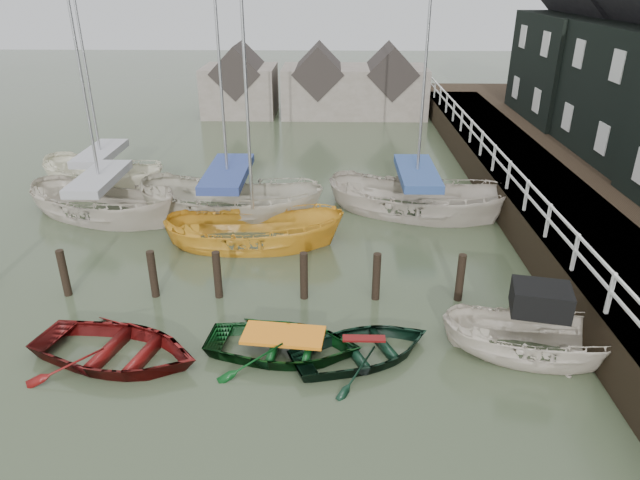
{
  "coord_description": "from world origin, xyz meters",
  "views": [
    {
      "loc": [
        1.98,
        -10.8,
        8.26
      ],
      "look_at": [
        1.62,
        3.85,
        1.4
      ],
      "focal_mm": 32.0,
      "sensor_mm": 36.0,
      "label": 1
    }
  ],
  "objects_px": {
    "rowboat_green": "(284,353)",
    "rowboat_dkgreen": "(363,357)",
    "sailboat_e": "(106,185)",
    "sailboat_d": "(414,211)",
    "sailboat_b": "(230,214)",
    "rowboat_red": "(118,360)",
    "motorboat": "(534,353)",
    "sailboat_a": "(105,215)",
    "sailboat_c": "(254,243)"
  },
  "relations": [
    {
      "from": "rowboat_green",
      "to": "sailboat_b",
      "type": "xyz_separation_m",
      "value": [
        -2.73,
        8.57,
        0.06
      ]
    },
    {
      "from": "rowboat_red",
      "to": "sailboat_e",
      "type": "distance_m",
      "value": 12.88
    },
    {
      "from": "sailboat_b",
      "to": "sailboat_c",
      "type": "xyz_separation_m",
      "value": [
        1.23,
        -2.5,
        -0.04
      ]
    },
    {
      "from": "sailboat_e",
      "to": "rowboat_dkgreen",
      "type": "bearing_deg",
      "value": -113.96
    },
    {
      "from": "sailboat_b",
      "to": "rowboat_green",
      "type": "bearing_deg",
      "value": -148.4
    },
    {
      "from": "sailboat_c",
      "to": "sailboat_e",
      "type": "height_order",
      "value": "sailboat_c"
    },
    {
      "from": "sailboat_b",
      "to": "sailboat_d",
      "type": "bearing_deg",
      "value": -72.61
    },
    {
      "from": "motorboat",
      "to": "sailboat_c",
      "type": "distance_m",
      "value": 9.59
    },
    {
      "from": "rowboat_dkgreen",
      "to": "sailboat_e",
      "type": "distance_m",
      "value": 15.76
    },
    {
      "from": "rowboat_dkgreen",
      "to": "sailboat_a",
      "type": "height_order",
      "value": "sailboat_a"
    },
    {
      "from": "rowboat_green",
      "to": "sailboat_a",
      "type": "bearing_deg",
      "value": 47.83
    },
    {
      "from": "sailboat_d",
      "to": "rowboat_green",
      "type": "bearing_deg",
      "value": 174.65
    },
    {
      "from": "sailboat_d",
      "to": "sailboat_c",
      "type": "bearing_deg",
      "value": 136.88
    },
    {
      "from": "sailboat_b",
      "to": "sailboat_d",
      "type": "relative_size",
      "value": 0.84
    },
    {
      "from": "sailboat_d",
      "to": "sailboat_e",
      "type": "xyz_separation_m",
      "value": [
        -12.85,
        2.66,
        -0.0
      ]
    },
    {
      "from": "sailboat_b",
      "to": "rowboat_red",
      "type": "bearing_deg",
      "value": -173.58
    },
    {
      "from": "motorboat",
      "to": "sailboat_a",
      "type": "relative_size",
      "value": 0.42
    },
    {
      "from": "rowboat_green",
      "to": "sailboat_e",
      "type": "bearing_deg",
      "value": 42.69
    },
    {
      "from": "sailboat_b",
      "to": "rowboat_dkgreen",
      "type": "bearing_deg",
      "value": -137.99
    },
    {
      "from": "rowboat_green",
      "to": "rowboat_dkgreen",
      "type": "distance_m",
      "value": 1.9
    },
    {
      "from": "sailboat_a",
      "to": "sailboat_b",
      "type": "relative_size",
      "value": 1.02
    },
    {
      "from": "sailboat_a",
      "to": "sailboat_e",
      "type": "xyz_separation_m",
      "value": [
        -1.2,
        3.31,
        -0.0
      ]
    },
    {
      "from": "rowboat_dkgreen",
      "to": "sailboat_c",
      "type": "relative_size",
      "value": 0.31
    },
    {
      "from": "rowboat_green",
      "to": "rowboat_dkgreen",
      "type": "relative_size",
      "value": 1.06
    },
    {
      "from": "rowboat_red",
      "to": "rowboat_dkgreen",
      "type": "bearing_deg",
      "value": -73.47
    },
    {
      "from": "rowboat_red",
      "to": "rowboat_green",
      "type": "xyz_separation_m",
      "value": [
        3.9,
        0.35,
        0.0
      ]
    },
    {
      "from": "rowboat_red",
      "to": "sailboat_c",
      "type": "relative_size",
      "value": 0.36
    },
    {
      "from": "rowboat_green",
      "to": "sailboat_e",
      "type": "xyz_separation_m",
      "value": [
        -8.61,
        11.65,
        0.06
      ]
    },
    {
      "from": "motorboat",
      "to": "sailboat_e",
      "type": "distance_m",
      "value": 18.63
    },
    {
      "from": "rowboat_red",
      "to": "sailboat_e",
      "type": "height_order",
      "value": "sailboat_e"
    },
    {
      "from": "sailboat_c",
      "to": "rowboat_green",
      "type": "bearing_deg",
      "value": -166.82
    },
    {
      "from": "motorboat",
      "to": "sailboat_a",
      "type": "xyz_separation_m",
      "value": [
        -13.36,
        8.31,
        -0.03
      ]
    },
    {
      "from": "sailboat_b",
      "to": "sailboat_d",
      "type": "xyz_separation_m",
      "value": [
        6.98,
        0.42,
        0.01
      ]
    },
    {
      "from": "motorboat",
      "to": "sailboat_d",
      "type": "height_order",
      "value": "sailboat_d"
    },
    {
      "from": "sailboat_a",
      "to": "sailboat_c",
      "type": "relative_size",
      "value": 0.99
    },
    {
      "from": "sailboat_a",
      "to": "sailboat_e",
      "type": "bearing_deg",
      "value": 42.6
    },
    {
      "from": "motorboat",
      "to": "rowboat_green",
      "type": "bearing_deg",
      "value": 102.27
    },
    {
      "from": "rowboat_dkgreen",
      "to": "sailboat_e",
      "type": "xyz_separation_m",
      "value": [
        -10.5,
        11.75,
        0.06
      ]
    },
    {
      "from": "rowboat_red",
      "to": "motorboat",
      "type": "relative_size",
      "value": 0.88
    },
    {
      "from": "motorboat",
      "to": "sailboat_e",
      "type": "relative_size",
      "value": 0.49
    },
    {
      "from": "rowboat_dkgreen",
      "to": "sailboat_a",
      "type": "relative_size",
      "value": 0.31
    },
    {
      "from": "sailboat_b",
      "to": "sailboat_e",
      "type": "xyz_separation_m",
      "value": [
        -5.88,
        3.08,
        0.0
      ]
    },
    {
      "from": "rowboat_red",
      "to": "sailboat_b",
      "type": "relative_size",
      "value": 0.37
    },
    {
      "from": "rowboat_red",
      "to": "sailboat_c",
      "type": "height_order",
      "value": "sailboat_c"
    },
    {
      "from": "rowboat_green",
      "to": "sailboat_a",
      "type": "distance_m",
      "value": 11.15
    },
    {
      "from": "rowboat_dkgreen",
      "to": "sailboat_e",
      "type": "height_order",
      "value": "sailboat_e"
    },
    {
      "from": "rowboat_red",
      "to": "sailboat_d",
      "type": "height_order",
      "value": "sailboat_d"
    },
    {
      "from": "rowboat_dkgreen",
      "to": "sailboat_b",
      "type": "height_order",
      "value": "sailboat_b"
    },
    {
      "from": "rowboat_green",
      "to": "rowboat_dkgreen",
      "type": "bearing_deg",
      "value": -86.8
    },
    {
      "from": "rowboat_red",
      "to": "rowboat_dkgreen",
      "type": "height_order",
      "value": "rowboat_red"
    }
  ]
}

